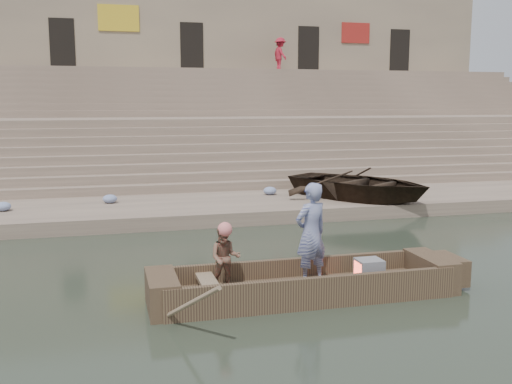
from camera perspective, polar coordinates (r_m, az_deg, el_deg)
name	(u,v)px	position (r m, az deg, el deg)	size (l,w,h in m)	color
ground	(473,281)	(12.38, 20.50, -8.16)	(120.00, 120.00, 0.00)	#242E22
lower_landing	(326,203)	(19.24, 6.84, -1.07)	(32.00, 4.00, 0.40)	gray
mid_landing	(265,149)	(26.16, 0.92, 4.28)	(32.00, 3.00, 2.80)	gray
upper_landing	(232,118)	(32.89, -2.34, 7.31)	(32.00, 3.00, 5.20)	gray
ghat_steps	(256,137)	(27.76, -0.01, 5.37)	(32.00, 11.00, 5.20)	gray
building_wall	(218,67)	(36.85, -3.71, 12.14)	(32.00, 5.07, 11.20)	#9C8869
main_rowboat	(304,291)	(10.69, 4.76, -9.69)	(5.00, 1.30, 0.22)	brown
rowboat_trim	(316,280)	(10.69, 5.87, -8.60)	(6.04, 2.63, 1.81)	brown
standing_man	(311,234)	(10.56, 5.42, -4.08)	(0.68, 0.44, 1.86)	navy
rowing_man	(225,258)	(10.26, -3.05, -6.48)	(0.56, 0.43, 1.14)	#216345
television	(369,270)	(11.06, 10.98, -7.51)	(0.46, 0.42, 0.40)	gray
beached_rowboat	(359,184)	(18.92, 10.07, 0.81)	(3.39, 4.75, 0.98)	#2D2116
pedestrian	(280,54)	(33.98, 2.39, 13.34)	(1.21, 0.70, 1.88)	maroon
cloth_bundles	(196,197)	(18.38, -5.94, -0.47)	(11.64, 1.67, 0.26)	#3F5999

